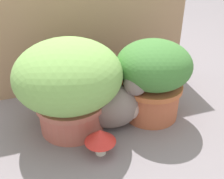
# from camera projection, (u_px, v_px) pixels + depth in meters

# --- Properties ---
(ground_plane) EXTENTS (6.00, 6.00, 0.00)m
(ground_plane) POSITION_uv_depth(u_px,v_px,m) (106.00, 134.00, 1.17)
(ground_plane) COLOR gray
(cardboard_backdrop) EXTENTS (1.17, 0.03, 0.79)m
(cardboard_backdrop) POSITION_uv_depth(u_px,v_px,m) (89.00, 20.00, 1.39)
(cardboard_backdrop) COLOR tan
(cardboard_backdrop) RESTS_ON ground
(grass_planter) EXTENTS (0.46, 0.46, 0.42)m
(grass_planter) POSITION_uv_depth(u_px,v_px,m) (69.00, 82.00, 1.10)
(grass_planter) COLOR #BA5D50
(grass_planter) RESTS_ON ground
(leafy_planter) EXTENTS (0.35, 0.35, 0.39)m
(leafy_planter) POSITION_uv_depth(u_px,v_px,m) (153.00, 77.00, 1.20)
(leafy_planter) COLOR #BF5E3E
(leafy_planter) RESTS_ON ground
(cat) EXTENTS (0.37, 0.24, 0.32)m
(cat) POSITION_uv_depth(u_px,v_px,m) (114.00, 104.00, 1.16)
(cat) COLOR gray
(cat) RESTS_ON ground
(mushroom_ornament_red) EXTENTS (0.13, 0.13, 0.12)m
(mushroom_ornament_red) POSITION_uv_depth(u_px,v_px,m) (100.00, 137.00, 1.02)
(mushroom_ornament_red) COLOR white
(mushroom_ornament_red) RESTS_ON ground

